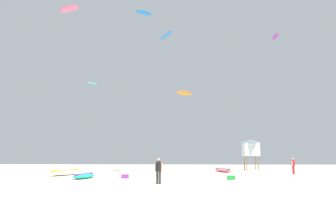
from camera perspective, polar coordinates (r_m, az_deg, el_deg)
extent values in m
plane|color=beige|center=(14.61, -3.51, -15.18)|extent=(120.00, 120.00, 0.00)
cylinder|color=#2D2D33|center=(19.49, -2.06, -12.39)|extent=(0.15, 0.15, 0.80)
cylinder|color=#2D2D33|center=(19.42, -1.56, -12.41)|extent=(0.15, 0.15, 0.80)
cylinder|color=black|center=(19.43, -1.80, -10.35)|extent=(0.37, 0.37, 0.60)
cylinder|color=tan|center=(19.51, -2.39, -10.41)|extent=(0.11, 0.11, 0.55)
cylinder|color=tan|center=(19.34, -1.21, -10.43)|extent=(0.11, 0.11, 0.55)
sphere|color=tan|center=(19.42, -1.79, -9.13)|extent=(0.22, 0.22, 0.22)
cylinder|color=#B21E23|center=(33.69, 22.72, -10.17)|extent=(0.15, 0.15, 0.81)
cylinder|color=#B21E23|center=(33.85, 22.87, -10.16)|extent=(0.15, 0.15, 0.81)
cylinder|color=#B21E23|center=(33.75, 22.72, -8.96)|extent=(0.37, 0.37, 0.61)
cylinder|color=beige|center=(33.56, 22.56, -9.02)|extent=(0.11, 0.11, 0.56)
cylinder|color=beige|center=(33.95, 22.89, -8.99)|extent=(0.11, 0.11, 0.56)
sphere|color=beige|center=(33.75, 22.68, -8.25)|extent=(0.22, 0.22, 0.22)
ellipsoid|color=white|center=(30.61, -19.07, -10.88)|extent=(2.19, 4.66, 0.57)
cylinder|color=yellow|center=(30.60, -19.05, -10.50)|extent=(1.04, 4.09, 0.20)
ellipsoid|color=#E5598C|center=(36.06, 10.40, -10.87)|extent=(2.25, 3.95, 0.42)
cylinder|color=green|center=(36.05, 10.39, -10.60)|extent=(1.29, 3.37, 0.17)
ellipsoid|color=#19B29E|center=(25.48, -15.70, -11.68)|extent=(1.40, 3.61, 0.41)
cylinder|color=purple|center=(25.47, -15.69, -11.32)|extent=(0.52, 3.24, 0.15)
cylinder|color=#8C704C|center=(42.98, 16.36, -9.31)|extent=(0.14, 0.14, 1.90)
cylinder|color=#8C704C|center=(41.52, 16.85, -9.32)|extent=(0.14, 0.14, 1.90)
cylinder|color=#8C704C|center=(42.66, 14.38, -9.39)|extent=(0.14, 0.14, 1.90)
cylinder|color=#8C704C|center=(41.19, 14.80, -9.41)|extent=(0.14, 0.14, 1.90)
cube|color=silver|center=(42.09, 15.49, -6.91)|extent=(2.00, 2.00, 1.70)
pyramid|color=slate|center=(42.14, 15.43, -5.38)|extent=(2.30, 2.30, 0.55)
cube|color=green|center=(23.60, 11.92, -12.15)|extent=(0.56, 0.36, 0.32)
cube|color=purple|center=(24.97, -8.19, -12.05)|extent=(0.56, 0.36, 0.32)
ellipsoid|color=purple|center=(56.43, 19.80, 13.41)|extent=(1.08, 2.98, 0.40)
cylinder|color=#E5598C|center=(56.48, 19.79, 13.53)|extent=(0.34, 2.69, 0.13)
ellipsoid|color=orange|center=(55.17, 3.14, 3.64)|extent=(3.29, 2.88, 0.78)
ellipsoid|color=blue|center=(47.43, -4.62, 18.34)|extent=(2.58, 2.02, 0.59)
cylinder|color=blue|center=(47.48, -4.62, 18.47)|extent=(2.06, 1.37, 0.11)
ellipsoid|color=#E5598C|center=(41.71, -18.38, 18.17)|extent=(3.22, 2.03, 0.65)
cylinder|color=#2D2D33|center=(41.77, -18.37, 18.34)|extent=(2.69, 1.22, 0.14)
ellipsoid|color=blue|center=(41.91, -0.34, 14.35)|extent=(2.26, 3.04, 0.57)
cylinder|color=blue|center=(41.96, -0.34, 14.52)|extent=(1.49, 2.46, 0.13)
ellipsoid|color=#19B29E|center=(52.93, -14.27, 5.27)|extent=(1.84, 2.15, 0.46)
cylinder|color=#E5598C|center=(52.95, -14.26, 5.37)|extent=(1.29, 1.68, 0.10)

